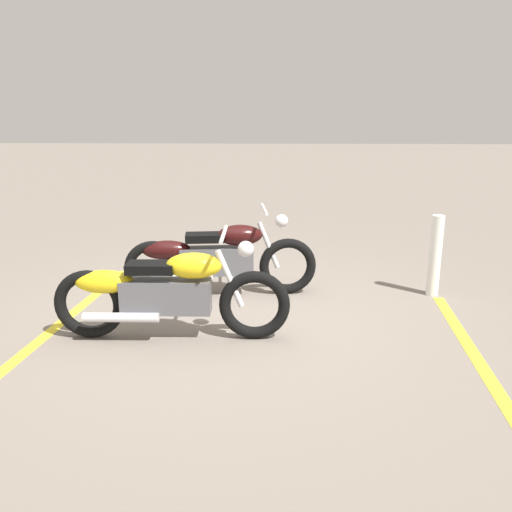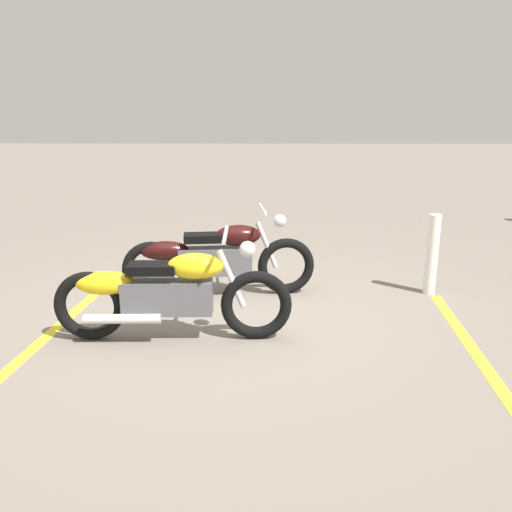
{
  "view_description": "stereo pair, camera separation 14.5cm",
  "coord_description": "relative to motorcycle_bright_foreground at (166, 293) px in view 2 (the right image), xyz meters",
  "views": [
    {
      "loc": [
        0.57,
        -5.24,
        2.1
      ],
      "look_at": [
        0.37,
        0.0,
        0.65
      ],
      "focal_mm": 36.97,
      "sensor_mm": 36.0,
      "label": 1
    },
    {
      "loc": [
        0.43,
        -5.24,
        2.1
      ],
      "look_at": [
        0.37,
        0.0,
        0.65
      ],
      "focal_mm": 36.97,
      "sensor_mm": 36.0,
      "label": 2
    }
  ],
  "objects": [
    {
      "name": "ground_plane",
      "position": [
        0.46,
        0.62,
        -0.46
      ],
      "size": [
        60.0,
        60.0,
        0.0
      ],
      "primitive_type": "plane",
      "color": "slate"
    },
    {
      "name": "motorcycle_bright_foreground",
      "position": [
        0.0,
        0.0,
        0.0
      ],
      "size": [
        2.23,
        0.62,
        1.04
      ],
      "rotation": [
        0.0,
        0.0,
        0.02
      ],
      "color": "black",
      "rests_on": "ground"
    },
    {
      "name": "motorcycle_dark_foreground",
      "position": [
        0.34,
        1.22,
        0.0
      ],
      "size": [
        2.23,
        0.64,
        1.04
      ],
      "rotation": [
        0.0,
        0.0,
        0.11
      ],
      "color": "black",
      "rests_on": "ground"
    },
    {
      "name": "bollard_post",
      "position": [
        2.88,
        1.34,
        0.01
      ],
      "size": [
        0.14,
        0.14,
        0.95
      ],
      "primitive_type": "cylinder",
      "color": "white",
      "rests_on": "ground"
    },
    {
      "name": "parking_stripe_near",
      "position": [
        -1.14,
        0.53,
        -0.46
      ],
      "size": [
        0.37,
        3.2,
        0.01
      ],
      "primitive_type": "cube",
      "rotation": [
        0.0,
        0.0,
        1.49
      ],
      "color": "yellow",
      "rests_on": "ground"
    },
    {
      "name": "parking_stripe_mid",
      "position": [
        2.8,
        -0.37,
        -0.46
      ],
      "size": [
        0.37,
        3.2,
        0.01
      ],
      "primitive_type": "cube",
      "rotation": [
        0.0,
        0.0,
        1.49
      ],
      "color": "yellow",
      "rests_on": "ground"
    }
  ]
}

